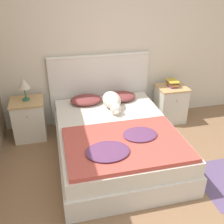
{
  "coord_description": "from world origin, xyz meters",
  "views": [
    {
      "loc": [
        -0.89,
        -1.92,
        2.27
      ],
      "look_at": [
        -0.14,
        1.21,
        0.58
      ],
      "focal_mm": 42.0,
      "sensor_mm": 36.0,
      "label": 1
    }
  ],
  "objects_px": {
    "bed": "(115,141)",
    "nightstand_left": "(29,119)",
    "book_stack": "(172,83)",
    "pillow_left": "(86,100)",
    "table_lamp": "(24,84)",
    "dog": "(112,101)",
    "nightstand_right": "(170,104)",
    "pillow_right": "(120,96)"
  },
  "relations": [
    {
      "from": "nightstand_right",
      "to": "dog",
      "type": "relative_size",
      "value": 0.96
    },
    {
      "from": "nightstand_left",
      "to": "nightstand_right",
      "type": "xyz_separation_m",
      "value": [
        2.34,
        0.0,
        0.0
      ]
    },
    {
      "from": "nightstand_left",
      "to": "dog",
      "type": "bearing_deg",
      "value": -10.93
    },
    {
      "from": "nightstand_left",
      "to": "dog",
      "type": "distance_m",
      "value": 1.31
    },
    {
      "from": "bed",
      "to": "book_stack",
      "type": "xyz_separation_m",
      "value": [
        1.17,
        0.8,
        0.44
      ]
    },
    {
      "from": "pillow_left",
      "to": "table_lamp",
      "type": "bearing_deg",
      "value": 179.03
    },
    {
      "from": "bed",
      "to": "dog",
      "type": "height_order",
      "value": "dog"
    },
    {
      "from": "dog",
      "to": "table_lamp",
      "type": "height_order",
      "value": "table_lamp"
    },
    {
      "from": "table_lamp",
      "to": "pillow_right",
      "type": "bearing_deg",
      "value": -0.6
    },
    {
      "from": "pillow_left",
      "to": "book_stack",
      "type": "relative_size",
      "value": 2.09
    },
    {
      "from": "book_stack",
      "to": "pillow_right",
      "type": "bearing_deg",
      "value": -179.5
    },
    {
      "from": "nightstand_right",
      "to": "nightstand_left",
      "type": "bearing_deg",
      "value": 180.0
    },
    {
      "from": "dog",
      "to": "table_lamp",
      "type": "distance_m",
      "value": 1.31
    },
    {
      "from": "pillow_left",
      "to": "table_lamp",
      "type": "relative_size",
      "value": 1.47
    },
    {
      "from": "dog",
      "to": "pillow_right",
      "type": "bearing_deg",
      "value": 52.83
    },
    {
      "from": "pillow_left",
      "to": "book_stack",
      "type": "bearing_deg",
      "value": 0.31
    },
    {
      "from": "pillow_right",
      "to": "nightstand_left",
      "type": "bearing_deg",
      "value": -179.43
    },
    {
      "from": "nightstand_right",
      "to": "pillow_right",
      "type": "bearing_deg",
      "value": 179.07
    },
    {
      "from": "bed",
      "to": "table_lamp",
      "type": "relative_size",
      "value": 6.09
    },
    {
      "from": "nightstand_left",
      "to": "book_stack",
      "type": "relative_size",
      "value": 2.63
    },
    {
      "from": "nightstand_right",
      "to": "book_stack",
      "type": "relative_size",
      "value": 2.63
    },
    {
      "from": "pillow_right",
      "to": "book_stack",
      "type": "bearing_deg",
      "value": 0.5
    },
    {
      "from": "pillow_left",
      "to": "pillow_right",
      "type": "xyz_separation_m",
      "value": [
        0.56,
        0.0,
        0.0
      ]
    },
    {
      "from": "nightstand_right",
      "to": "table_lamp",
      "type": "distance_m",
      "value": 2.41
    },
    {
      "from": "nightstand_left",
      "to": "pillow_right",
      "type": "relative_size",
      "value": 1.26
    },
    {
      "from": "book_stack",
      "to": "table_lamp",
      "type": "height_order",
      "value": "table_lamp"
    },
    {
      "from": "pillow_right",
      "to": "dog",
      "type": "xyz_separation_m",
      "value": [
        -0.19,
        -0.26,
        0.05
      ]
    },
    {
      "from": "book_stack",
      "to": "pillow_left",
      "type": "bearing_deg",
      "value": -179.69
    },
    {
      "from": "nightstand_left",
      "to": "pillow_left",
      "type": "xyz_separation_m",
      "value": [
        0.89,
        0.01,
        0.22
      ]
    },
    {
      "from": "bed",
      "to": "nightstand_left",
      "type": "bearing_deg",
      "value": 146.48
    },
    {
      "from": "book_stack",
      "to": "table_lamp",
      "type": "relative_size",
      "value": 0.7
    },
    {
      "from": "bed",
      "to": "nightstand_right",
      "type": "distance_m",
      "value": 1.4
    },
    {
      "from": "bed",
      "to": "nightstand_left",
      "type": "height_order",
      "value": "nightstand_left"
    },
    {
      "from": "nightstand_right",
      "to": "book_stack",
      "type": "bearing_deg",
      "value": 75.88
    },
    {
      "from": "bed",
      "to": "pillow_left",
      "type": "bearing_deg",
      "value": 109.43
    },
    {
      "from": "book_stack",
      "to": "nightstand_left",
      "type": "bearing_deg",
      "value": -179.46
    },
    {
      "from": "table_lamp",
      "to": "nightstand_left",
      "type": "bearing_deg",
      "value": -90.0
    },
    {
      "from": "nightstand_right",
      "to": "dog",
      "type": "height_order",
      "value": "dog"
    },
    {
      "from": "nightstand_right",
      "to": "pillow_left",
      "type": "distance_m",
      "value": 1.47
    },
    {
      "from": "bed",
      "to": "dog",
      "type": "bearing_deg",
      "value": 81.04
    },
    {
      "from": "nightstand_left",
      "to": "book_stack",
      "type": "bearing_deg",
      "value": 0.54
    },
    {
      "from": "pillow_left",
      "to": "table_lamp",
      "type": "height_order",
      "value": "table_lamp"
    }
  ]
}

